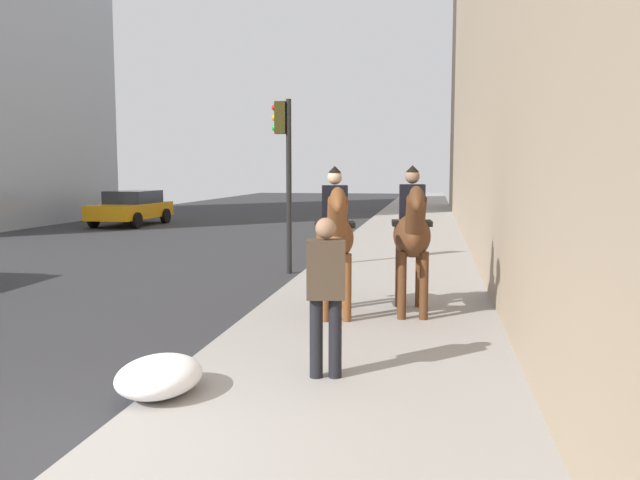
{
  "coord_description": "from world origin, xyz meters",
  "views": [
    {
      "loc": [
        -4.41,
        -2.77,
        2.31
      ],
      "look_at": [
        4.0,
        -1.32,
        1.4
      ],
      "focal_mm": 36.92,
      "sensor_mm": 36.0,
      "label": 1
    }
  ],
  "objects_px": {
    "pedestrian_greeting": "(326,287)",
    "car_near_lane": "(131,207)",
    "mounted_horse_far": "(412,233)",
    "mounted_horse_near": "(335,234)",
    "traffic_light_near_curb": "(285,158)"
  },
  "relations": [
    {
      "from": "mounted_horse_far",
      "to": "pedestrian_greeting",
      "type": "relative_size",
      "value": 1.33
    },
    {
      "from": "pedestrian_greeting",
      "to": "car_near_lane",
      "type": "bearing_deg",
      "value": 20.88
    },
    {
      "from": "mounted_horse_far",
      "to": "car_near_lane",
      "type": "xyz_separation_m",
      "value": [
        15.72,
        12.12,
        -0.61
      ]
    },
    {
      "from": "mounted_horse_far",
      "to": "pedestrian_greeting",
      "type": "height_order",
      "value": "mounted_horse_far"
    },
    {
      "from": "car_near_lane",
      "to": "traffic_light_near_curb",
      "type": "bearing_deg",
      "value": 40.9
    },
    {
      "from": "pedestrian_greeting",
      "to": "car_near_lane",
      "type": "xyz_separation_m",
      "value": [
        19.0,
        11.33,
        -0.34
      ]
    },
    {
      "from": "mounted_horse_far",
      "to": "traffic_light_near_curb",
      "type": "bearing_deg",
      "value": -150.75
    },
    {
      "from": "mounted_horse_far",
      "to": "pedestrian_greeting",
      "type": "xyz_separation_m",
      "value": [
        -3.27,
        0.79,
        -0.27
      ]
    },
    {
      "from": "mounted_horse_far",
      "to": "mounted_horse_near",
      "type": "bearing_deg",
      "value": -78.96
    },
    {
      "from": "pedestrian_greeting",
      "to": "mounted_horse_far",
      "type": "bearing_deg",
      "value": -23.49
    },
    {
      "from": "mounted_horse_near",
      "to": "mounted_horse_far",
      "type": "distance_m",
      "value": 1.18
    },
    {
      "from": "mounted_horse_near",
      "to": "car_near_lane",
      "type": "bearing_deg",
      "value": -156.63
    },
    {
      "from": "car_near_lane",
      "to": "mounted_horse_near",
      "type": "bearing_deg",
      "value": 36.59
    },
    {
      "from": "car_near_lane",
      "to": "mounted_horse_far",
      "type": "bearing_deg",
      "value": 39.83
    },
    {
      "from": "pedestrian_greeting",
      "to": "car_near_lane",
      "type": "relative_size",
      "value": 0.39
    }
  ]
}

